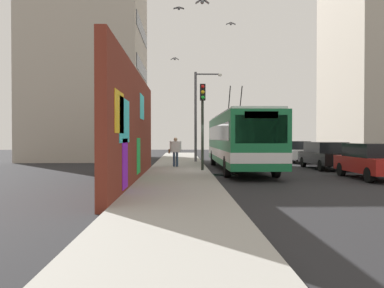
{
  "coord_description": "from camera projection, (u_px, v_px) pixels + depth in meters",
  "views": [
    {
      "loc": [
        -20.48,
        1.41,
        1.84
      ],
      "look_at": [
        -0.53,
        0.9,
        1.52
      ],
      "focal_mm": 37.06,
      "sensor_mm": 36.0,
      "label": 1
    }
  ],
  "objects": [
    {
      "name": "traffic_light",
      "position": [
        203.0,
        112.0,
        20.36
      ],
      "size": [
        0.49,
        0.28,
        4.46
      ],
      "color": "#2D382D",
      "rests_on": "sidewalk_slab"
    },
    {
      "name": "building_far_left",
      "position": [
        89.0,
        67.0,
        33.3
      ],
      "size": [
        9.8,
        8.87,
        15.6
      ],
      "color": "#B2A899",
      "rests_on": "ground_plane"
    },
    {
      "name": "ground_plane",
      "position": [
        209.0,
        173.0,
        20.53
      ],
      "size": [
        80.0,
        80.0,
        0.0
      ],
      "primitive_type": "plane",
      "color": "#232326"
    },
    {
      "name": "building_far_right",
      "position": [
        375.0,
        54.0,
        37.8
      ],
      "size": [
        11.39,
        7.28,
        19.6
      ],
      "color": "#B2A899",
      "rests_on": "ground_plane"
    },
    {
      "name": "flying_pigeons",
      "position": [
        204.0,
        15.0,
        19.69
      ],
      "size": [
        10.59,
        3.79,
        2.37
      ],
      "color": "gray"
    },
    {
      "name": "parked_car_silver",
      "position": [
        275.0,
        149.0,
        35.76
      ],
      "size": [
        4.79,
        1.85,
        1.58
      ],
      "color": "#B7B7BC",
      "rests_on": "ground_plane"
    },
    {
      "name": "pedestrian_midblock",
      "position": [
        175.0,
        149.0,
        23.09
      ],
      "size": [
        0.23,
        0.75,
        1.69
      ],
      "color": "#2D3F59",
      "rests_on": "sidewalk_slab"
    },
    {
      "name": "city_bus",
      "position": [
        239.0,
        139.0,
        22.22
      ],
      "size": [
        12.5,
        2.54,
        4.91
      ],
      "color": "#19723F",
      "rests_on": "ground_plane"
    },
    {
      "name": "parked_car_red",
      "position": [
        372.0,
        160.0,
        17.49
      ],
      "size": [
        4.28,
        1.84,
        1.58
      ],
      "color": "#B21E19",
      "rests_on": "ground_plane"
    },
    {
      "name": "parked_car_white",
      "position": [
        295.0,
        151.0,
        29.55
      ],
      "size": [
        4.91,
        1.74,
        1.58
      ],
      "color": "white",
      "rests_on": "ground_plane"
    },
    {
      "name": "parked_car_black",
      "position": [
        325.0,
        155.0,
        23.18
      ],
      "size": [
        4.84,
        1.86,
        1.58
      ],
      "color": "black",
      "rests_on": "ground_plane"
    },
    {
      "name": "graffiti_wall",
      "position": [
        134.0,
        127.0,
        16.1
      ],
      "size": [
        13.43,
        0.32,
        4.54
      ],
      "color": "maroon",
      "rests_on": "ground_plane"
    },
    {
      "name": "sidewalk_slab",
      "position": [
        178.0,
        172.0,
        20.49
      ],
      "size": [
        48.0,
        3.2,
        0.15
      ],
      "primitive_type": "cube",
      "color": "#9E9B93",
      "rests_on": "ground_plane"
    },
    {
      "name": "curbside_puddle",
      "position": [
        223.0,
        175.0,
        19.43
      ],
      "size": [
        1.44,
        1.44,
        0.0
      ],
      "primitive_type": "cylinder",
      "color": "black",
      "rests_on": "ground_plane"
    },
    {
      "name": "street_lamp",
      "position": [
        199.0,
        110.0,
        27.85
      ],
      "size": [
        0.44,
        1.95,
        6.3
      ],
      "color": "#4C4C51",
      "rests_on": "sidewalk_slab"
    }
  ]
}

